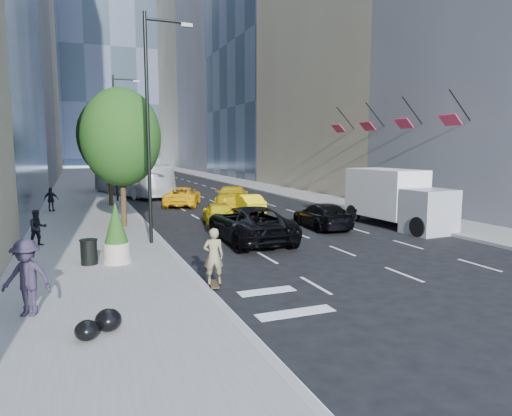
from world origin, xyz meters
name	(u,v)px	position (x,y,z in m)	size (l,w,h in m)	color
ground	(322,253)	(0.00, 0.00, 0.00)	(160.00, 160.00, 0.00)	black
sidewalk_left	(84,194)	(-9.00, 30.00, 0.07)	(6.00, 120.00, 0.15)	slate
sidewalk_right	(266,188)	(10.00, 30.00, 0.07)	(4.00, 120.00, 0.15)	slate
tower_left_end	(3,21)	(-22.00, 92.00, 30.00)	(20.00, 28.00, 60.00)	#2B3843
tower_right_mid	(237,7)	(22.00, 74.00, 32.50)	(20.00, 24.00, 65.00)	#5C5B60
tower_right_far	(206,66)	(22.00, 98.00, 25.00)	(20.00, 24.00, 50.00)	gray
lamp_near	(152,115)	(-6.32, 4.00, 5.81)	(2.13, 0.22, 10.00)	black
lamp_far	(117,131)	(-6.32, 22.00, 5.81)	(2.13, 0.22, 10.00)	black
tree_near	(121,137)	(-7.20, 9.00, 4.97)	(4.20, 4.20, 7.46)	black
tree_mid	(108,136)	(-7.20, 19.00, 5.32)	(4.50, 4.50, 7.99)	black
tree_far	(100,146)	(-7.20, 32.00, 4.62)	(3.90, 3.90, 6.92)	black
traffic_signal	(104,150)	(-6.40, 40.00, 4.23)	(2.48, 0.53, 5.20)	black
facade_flags	(386,122)	(10.64, 10.00, 6.18)	(1.85, 13.30, 2.05)	black
skateboarder	(214,260)	(-5.60, -3.00, 0.90)	(0.65, 0.43, 1.79)	olive
black_sedan_lincoln	(250,224)	(-2.00, 3.30, 0.85)	(2.83, 6.13, 1.70)	black
black_sedan_mercedes	(322,216)	(3.02, 5.29, 0.69)	(1.95, 4.79, 1.39)	black
taxi_a	(219,213)	(-2.00, 8.43, 0.69)	(1.63, 4.06, 1.38)	#D1BC0B
taxi_b	(247,204)	(1.20, 12.37, 0.65)	(1.38, 3.97, 1.31)	yellow
taxi_c	(183,196)	(-2.00, 18.00, 0.73)	(2.41, 5.22, 1.45)	yellow
taxi_d	(232,197)	(1.20, 15.50, 0.82)	(2.31, 5.68, 1.65)	gold
city_bus	(132,179)	(-4.80, 26.76, 1.57)	(2.64, 11.29, 3.15)	silver
box_truck	(396,198)	(7.18, 4.30, 1.63)	(2.78, 6.81, 3.20)	silver
pedestrian_a	(38,228)	(-11.20, 5.13, 0.95)	(0.77, 0.60, 1.59)	black
pedestrian_b	(51,199)	(-11.20, 17.01, 0.96)	(0.95, 0.40, 1.63)	black
pedestrian_c	(27,278)	(-10.79, -4.03, 1.14)	(1.28, 0.73, 1.97)	#292234
trash_can	(89,252)	(-9.22, 0.92, 0.59)	(0.59, 0.59, 0.89)	black
planter_shrub	(116,234)	(-8.24, 0.80, 1.24)	(0.95, 0.95, 2.29)	#B3A795
garbage_bags	(100,324)	(-9.16, -5.96, 0.40)	(1.05, 1.01, 0.52)	black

